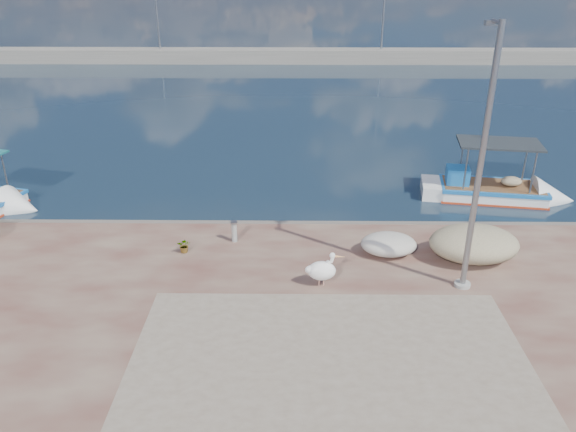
# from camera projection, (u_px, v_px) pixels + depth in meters

# --- Properties ---
(ground) EXTENTS (1400.00, 1400.00, 0.00)m
(ground) POSITION_uv_depth(u_px,v_px,m) (286.00, 320.00, 14.87)
(ground) COLOR #162635
(ground) RESTS_ON ground
(quay_patch) EXTENTS (9.00, 7.00, 0.01)m
(quay_patch) POSITION_uv_depth(u_px,v_px,m) (331.00, 384.00, 11.93)
(quay_patch) COLOR gray
(quay_patch) RESTS_ON quay
(breakwater) EXTENTS (120.00, 2.20, 7.50)m
(breakwater) POSITION_uv_depth(u_px,v_px,m) (292.00, 56.00, 50.92)
(breakwater) COLOR gray
(breakwater) RESTS_ON ground
(boat_right) EXTENTS (5.81, 2.66, 2.69)m
(boat_right) POSITION_uv_depth(u_px,v_px,m) (490.00, 193.00, 22.38)
(boat_right) COLOR white
(boat_right) RESTS_ON ground
(pelican) EXTENTS (1.04, 0.50, 1.01)m
(pelican) POSITION_uv_depth(u_px,v_px,m) (322.00, 270.00, 15.33)
(pelican) COLOR tan
(pelican) RESTS_ON quay
(lamp_post) EXTENTS (0.44, 0.96, 7.00)m
(lamp_post) POSITION_uv_depth(u_px,v_px,m) (479.00, 174.00, 14.14)
(lamp_post) COLOR gray
(lamp_post) RESTS_ON quay
(bollard_near) EXTENTS (0.23, 0.23, 0.69)m
(bollard_near) POSITION_uv_depth(u_px,v_px,m) (234.00, 231.00, 17.78)
(bollard_near) COLOR gray
(bollard_near) RESTS_ON quay
(potted_plant) EXTENTS (0.43, 0.38, 0.46)m
(potted_plant) POSITION_uv_depth(u_px,v_px,m) (185.00, 246.00, 17.18)
(potted_plant) COLOR #33722D
(potted_plant) RESTS_ON quay
(net_pile_c) EXTENTS (2.65, 1.89, 1.04)m
(net_pile_c) POSITION_uv_depth(u_px,v_px,m) (474.00, 244.00, 16.66)
(net_pile_c) COLOR #BDB28C
(net_pile_c) RESTS_ON quay
(net_pile_d) EXTENTS (1.70, 1.27, 0.64)m
(net_pile_d) POSITION_uv_depth(u_px,v_px,m) (389.00, 244.00, 17.06)
(net_pile_d) COLOR beige
(net_pile_d) RESTS_ON quay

